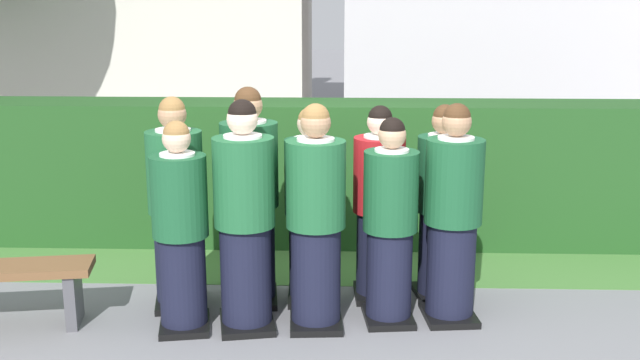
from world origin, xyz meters
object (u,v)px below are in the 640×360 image
Objects in this scene: student_rear_row_1 at (250,202)px; student_rear_row_2 at (311,211)px; student_front_row_3 at (390,227)px; student_rear_row_0 at (176,208)px; student_front_row_0 at (181,232)px; student_rear_row_4 at (442,208)px; student_front_row_2 at (316,223)px; student_in_red_blazer at (379,208)px; student_front_row_4 at (453,219)px; student_front_row_1 at (245,222)px.

student_rear_row_1 is 0.48m from student_rear_row_2.
student_rear_row_1 reaches higher than student_front_row_3.
student_front_row_3 is 1.66m from student_rear_row_0.
student_rear_row_2 is (-0.61, 0.39, 0.01)m from student_front_row_3.
student_rear_row_0 is at bearing 105.78° from student_front_row_0.
student_rear_row_4 is at bearing 6.10° from student_rear_row_0.
student_in_red_blazer is (0.48, 0.56, -0.05)m from student_front_row_2.
student_front_row_0 and student_front_row_3 have the same top height.
student_rear_row_2 is at bearing 162.94° from student_front_row_4.
student_rear_row_2 is at bearing 7.23° from student_rear_row_0.
student_front_row_1 is at bearing -172.48° from student_front_row_4.
student_front_row_1 reaches higher than student_rear_row_4.
student_in_red_blazer is (-0.53, 0.41, -0.04)m from student_front_row_4.
student_rear_row_0 is 1.05× the size of student_rear_row_4.
student_front_row_1 is 0.70m from student_rear_row_2.
student_rear_row_0 reaches higher than student_front_row_4.
student_front_row_4 is 1.05× the size of student_rear_row_2.
student_front_row_4 is 1.05× the size of student_in_red_blazer.
student_in_red_blazer reaches higher than student_rear_row_2.
student_in_red_blazer is (1.45, 0.66, 0.01)m from student_front_row_0.
student_front_row_2 is at bearing -169.64° from student_front_row_3.
student_rear_row_1 is at bearing 140.03° from student_front_row_2.
student_rear_row_4 is (2.07, 0.22, -0.04)m from student_rear_row_0.
student_front_row_4 is (1.52, 0.20, -0.02)m from student_front_row_1.
student_front_row_1 is 1.02× the size of student_front_row_2.
student_front_row_4 is 0.67m from student_in_red_blazer.
student_rear_row_1 is at bearing -175.31° from student_rear_row_2.
student_front_row_1 is at bearing -87.46° from student_rear_row_1.
student_front_row_1 is 1.08× the size of student_rear_row_2.
student_front_row_2 is 1.01× the size of student_front_row_4.
student_front_row_1 reaches higher than student_rear_row_2.
student_front_row_3 is 0.90× the size of student_rear_row_1.
student_front_row_2 is 0.70m from student_rear_row_1.
student_rear_row_1 reaches higher than student_rear_row_2.
student_rear_row_2 is at bearing -171.62° from student_in_red_blazer.
student_rear_row_2 is 1.00× the size of student_in_red_blazer.
student_front_row_2 is 1.02m from student_front_row_4.
student_rear_row_0 is 1.06× the size of student_rear_row_2.
student_front_row_2 is (0.97, 0.09, 0.06)m from student_front_row_0.
student_rear_row_2 is at bearing 4.69° from student_rear_row_1.
student_rear_row_0 is 1.06× the size of student_in_red_blazer.
student_front_row_3 is 0.72m from student_rear_row_2.
student_front_row_3 is 1.14m from student_rear_row_1.
student_front_row_4 is (1.01, 0.16, -0.01)m from student_front_row_2.
student_front_row_1 is 1.02× the size of student_rear_row_0.
student_rear_row_0 reaches higher than student_front_row_3.
student_rear_row_1 reaches higher than student_rear_row_4.
student_front_row_4 reaches higher than student_front_row_0.
student_front_row_4 is 1.04× the size of student_rear_row_4.
student_rear_row_1 is (-1.08, 0.35, 0.09)m from student_front_row_3.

